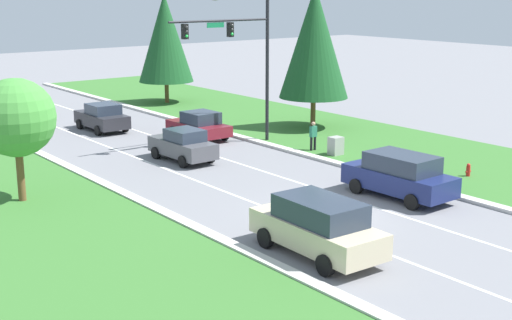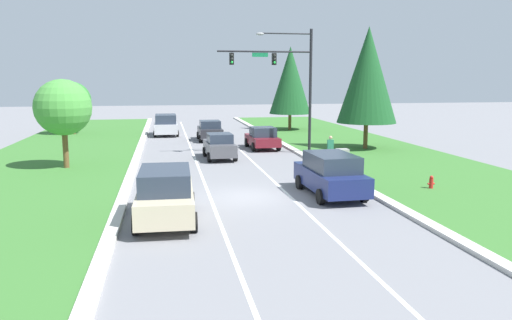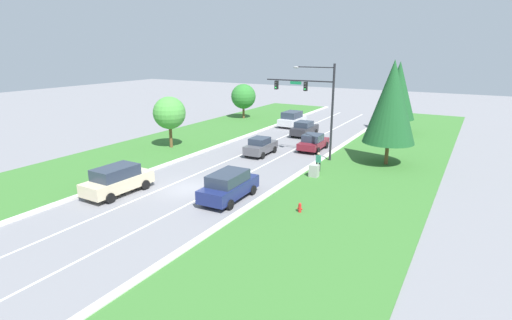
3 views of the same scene
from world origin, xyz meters
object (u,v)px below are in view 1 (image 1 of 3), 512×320
at_px(burgundy_sedan, 199,125).
at_px(conifer_near_right_tree, 314,42).
at_px(navy_suv, 400,175).
at_px(utility_cabinet, 336,146).
at_px(pedestrian, 313,135).
at_px(fire_hydrant, 468,171).
at_px(conifer_far_right_tree, 165,38).
at_px(charcoal_sedan, 102,117).
at_px(champagne_suv, 318,226).
at_px(traffic_signal_mast, 243,46).
at_px(silver_suv, 18,111).
at_px(graphite_sedan, 183,145).
at_px(oak_near_left_tree, 16,118).

height_order(burgundy_sedan, conifer_near_right_tree, conifer_near_right_tree).
height_order(navy_suv, conifer_near_right_tree, conifer_near_right_tree).
xyz_separation_m(utility_cabinet, conifer_near_right_tree, (4.21, 6.51, 5.03)).
bearing_deg(pedestrian, burgundy_sedan, -63.69).
height_order(fire_hydrant, conifer_far_right_tree, conifer_far_right_tree).
bearing_deg(charcoal_sedan, champagne_suv, -99.06).
height_order(utility_cabinet, fire_hydrant, utility_cabinet).
xyz_separation_m(traffic_signal_mast, fire_hydrant, (4.20, -12.44, -5.35)).
xyz_separation_m(pedestrian, conifer_near_right_tree, (4.46, 4.97, 4.62)).
relative_size(silver_suv, navy_suv, 0.94).
relative_size(burgundy_sedan, pedestrian, 2.60).
height_order(charcoal_sedan, navy_suv, navy_suv).
relative_size(utility_cabinet, conifer_near_right_tree, 0.12).
bearing_deg(navy_suv, pedestrian, 69.56).
bearing_deg(champagne_suv, conifer_far_right_tree, 69.42).
height_order(traffic_signal_mast, conifer_near_right_tree, conifer_near_right_tree).
distance_m(pedestrian, conifer_near_right_tree, 8.12).
relative_size(graphite_sedan, conifer_near_right_tree, 0.47).
distance_m(graphite_sedan, charcoal_sedan, 10.14).
bearing_deg(pedestrian, utility_cabinet, 100.64).
bearing_deg(conifer_near_right_tree, graphite_sedan, -167.92).
relative_size(traffic_signal_mast, navy_suv, 1.73).
xyz_separation_m(graphite_sedan, oak_near_left_tree, (-9.37, -2.15, 2.78)).
bearing_deg(burgundy_sedan, silver_suv, 122.50).
distance_m(burgundy_sedan, pedestrian, 7.43).
height_order(silver_suv, charcoal_sedan, silver_suv).
height_order(silver_suv, conifer_near_right_tree, conifer_near_right_tree).
bearing_deg(traffic_signal_mast, navy_suv, -94.31).
xyz_separation_m(silver_suv, oak_near_left_tree, (-5.90, -16.97, 2.64)).
xyz_separation_m(charcoal_sedan, champagne_suv, (-3.87, -24.50, 0.17)).
bearing_deg(navy_suv, conifer_near_right_tree, 59.93).
bearing_deg(charcoal_sedan, fire_hydrant, -67.85).
distance_m(fire_hydrant, conifer_far_right_tree, 28.77).
bearing_deg(pedestrian, silver_suv, -57.85).
bearing_deg(pedestrian, graphite_sedan, -18.90).
distance_m(traffic_signal_mast, silver_suv, 16.62).
distance_m(traffic_signal_mast, oak_near_left_tree, 14.72).
bearing_deg(champagne_suv, silver_suv, 91.21).
bearing_deg(navy_suv, conifer_far_right_tree, 77.74).
height_order(pedestrian, conifer_far_right_tree, conifer_far_right_tree).
bearing_deg(oak_near_left_tree, charcoal_sedan, 51.90).
bearing_deg(utility_cabinet, navy_suv, -113.92).
distance_m(graphite_sedan, pedestrian, 7.33).
relative_size(navy_suv, utility_cabinet, 4.76).
bearing_deg(fire_hydrant, conifer_near_right_tree, 80.38).
xyz_separation_m(utility_cabinet, pedestrian, (-0.25, 1.54, 0.41)).
relative_size(graphite_sedan, conifer_far_right_tree, 0.50).
bearing_deg(burgundy_sedan, conifer_far_right_tree, 65.61).
height_order(silver_suv, navy_suv, silver_suv).
distance_m(utility_cabinet, pedestrian, 1.62).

